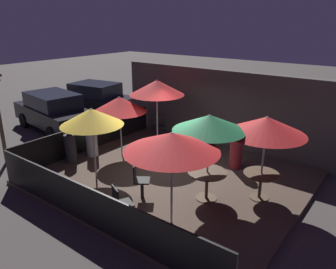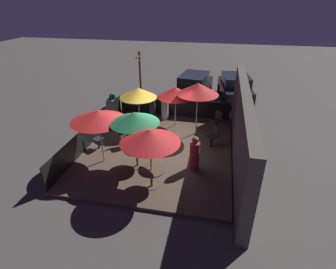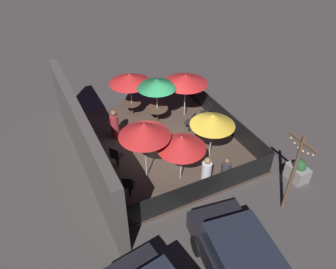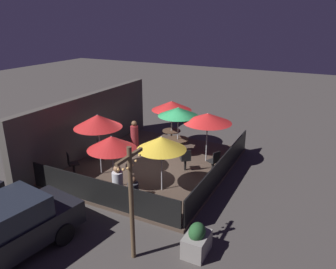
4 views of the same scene
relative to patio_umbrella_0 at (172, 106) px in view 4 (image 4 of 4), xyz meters
The scene contains 23 objects.
ground_plane 3.33m from the patio_umbrella_0, behind, with size 60.00×60.00×0.00m, color #423D3A.
patio_deck 3.30m from the patio_umbrella_0, behind, with size 7.31×6.22×0.12m.
building_wall 3.98m from the patio_umbrella_0, 130.86° to the left, with size 8.91×0.36×2.85m.
fence_front 4.54m from the patio_umbrella_0, 126.76° to the right, with size 7.11×0.05×0.95m.
fence_side_left 6.37m from the patio_umbrella_0, behind, with size 0.05×6.02×0.95m.
patio_umbrella_0 is the anchor object (origin of this frame).
patio_umbrella_1 1.38m from the patio_umbrella_0, 141.76° to the right, with size 1.80×1.80×2.25m.
patio_umbrella_2 4.94m from the patio_umbrella_0, behind, with size 1.79×1.79×2.02m.
patio_umbrella_3 4.66m from the patio_umbrella_0, 158.03° to the right, with size 1.77×1.77×2.08m.
patio_umbrella_4 2.55m from the patio_umbrella_0, 116.99° to the right, with size 2.07×2.07×2.18m.
patio_umbrella_5 4.40m from the patio_umbrella_0, 165.96° to the left, with size 1.87×1.87×2.48m.
dining_table_0 1.41m from the patio_umbrella_0, behind, with size 0.90×0.90×0.71m.
dining_table_1 1.94m from the patio_umbrella_0, 141.76° to the right, with size 1.00×1.00×0.76m.
patio_chair_0 3.90m from the patio_umbrella_0, 125.00° to the right, with size 0.53×0.53×0.92m.
patio_chair_1 3.43m from the patio_umbrella_0, 142.98° to the right, with size 0.56×0.56×0.96m.
patio_chair_2 4.00m from the patio_umbrella_0, 149.20° to the left, with size 0.56×0.56×0.96m.
patio_chair_3 5.49m from the patio_umbrella_0, 157.62° to the left, with size 0.56×0.56×0.95m.
patron_0 5.86m from the patio_umbrella_0, behind, with size 0.47×0.47×1.32m.
patron_1 2.30m from the patio_umbrella_0, 135.43° to the left, with size 0.43×0.43×1.39m.
patron_2 6.18m from the patio_umbrella_0, 165.70° to the right, with size 0.48×0.48×1.13m.
planter_box 8.16m from the patio_umbrella_0, 148.76° to the right, with size 0.86×0.60×0.94m.
light_post 8.18m from the patio_umbrella_0, 160.86° to the right, with size 1.10×0.12×3.20m.
parked_car_0 9.43m from the patio_umbrella_0, behind, with size 4.44×2.27×1.62m.
Camera 4 is at (-11.17, -6.40, 6.10)m, focal length 35.00 mm.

